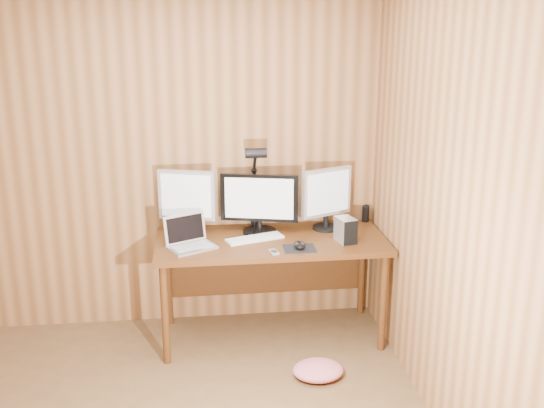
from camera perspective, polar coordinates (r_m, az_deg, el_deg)
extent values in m
plane|color=#996337|center=(4.65, -12.11, 3.80)|extent=(4.00, 0.00, 4.00)
plane|color=#996337|center=(3.02, 19.47, -3.86)|extent=(0.00, 4.00, 4.00)
cube|color=#4E2910|center=(4.45, -0.08, -3.39)|extent=(1.60, 0.70, 0.04)
cube|color=#4E2910|center=(4.85, -0.53, -5.16)|extent=(1.48, 0.02, 0.51)
cylinder|color=#4E2910|center=(4.31, -9.56, -9.76)|extent=(0.05, 0.05, 0.71)
cylinder|color=#4E2910|center=(4.84, -9.29, -6.71)|extent=(0.05, 0.05, 0.71)
cylinder|color=#4E2910|center=(4.48, 9.93, -8.73)|extent=(0.05, 0.05, 0.71)
cylinder|color=#4E2910|center=(4.99, 8.04, -5.92)|extent=(0.05, 0.05, 0.71)
cylinder|color=black|center=(4.57, -1.12, -2.46)|extent=(0.24, 0.24, 0.02)
cylinder|color=black|center=(4.55, -1.12, -1.93)|extent=(0.04, 0.04, 0.07)
cube|color=black|center=(4.49, -1.14, 0.56)|extent=(0.55, 0.16, 0.34)
cube|color=white|center=(4.47, -1.17, 0.49)|extent=(0.47, 0.12, 0.29)
cylinder|color=black|center=(4.60, -7.51, -2.49)|extent=(0.19, 0.19, 0.02)
cylinder|color=black|center=(4.58, -7.54, -1.86)|extent=(0.04, 0.04, 0.09)
cube|color=#BABBBF|center=(4.51, -7.65, 0.80)|extent=(0.40, 0.15, 0.36)
cube|color=white|center=(4.49, -7.73, 0.72)|extent=(0.35, 0.11, 0.31)
cylinder|color=black|center=(4.66, 4.84, -2.12)|extent=(0.19, 0.19, 0.02)
cylinder|color=black|center=(4.64, 4.86, -1.51)|extent=(0.04, 0.04, 0.08)
cube|color=#BABBBF|center=(4.58, 4.92, 1.06)|extent=(0.38, 0.19, 0.35)
cube|color=white|center=(4.57, 5.08, 1.00)|extent=(0.33, 0.14, 0.30)
cube|color=silver|center=(4.30, -7.17, -3.88)|extent=(0.36, 0.32, 0.02)
cube|color=silver|center=(4.35, -7.83, -2.15)|extent=(0.29, 0.17, 0.20)
cube|color=black|center=(4.35, -7.83, -2.15)|extent=(0.25, 0.14, 0.16)
cube|color=#B2B2B7|center=(4.29, -7.18, -3.77)|extent=(0.28, 0.23, 0.00)
cube|color=white|center=(4.43, -1.56, -3.11)|extent=(0.42, 0.24, 0.02)
cube|color=white|center=(4.42, -1.56, -2.99)|extent=(0.39, 0.21, 0.00)
cube|color=black|center=(4.27, 2.48, -4.00)|extent=(0.21, 0.17, 0.00)
ellipsoid|color=black|center=(4.26, 2.48, -3.72)|extent=(0.08, 0.12, 0.04)
cube|color=silver|center=(4.39, 6.60, -2.32)|extent=(0.14, 0.17, 0.17)
cube|color=black|center=(4.33, 7.09, -2.63)|extent=(0.10, 0.03, 0.17)
cube|color=silver|center=(4.19, 0.18, -4.33)|extent=(0.06, 0.10, 0.01)
cube|color=black|center=(4.19, 0.18, -4.25)|extent=(0.05, 0.06, 0.00)
cylinder|color=black|center=(4.84, 8.39, -0.86)|extent=(0.05, 0.05, 0.13)
cube|color=black|center=(4.73, -1.58, -2.05)|extent=(0.05, 0.06, 0.06)
cylinder|color=black|center=(4.66, -1.60, 0.52)|extent=(0.03, 0.03, 0.42)
sphere|color=black|center=(4.61, -1.62, 3.03)|extent=(0.04, 0.04, 0.04)
cylinder|color=black|center=(4.53, -1.55, 3.82)|extent=(0.02, 0.15, 0.17)
cylinder|color=black|center=(4.43, -1.45, 4.59)|extent=(0.15, 0.07, 0.07)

